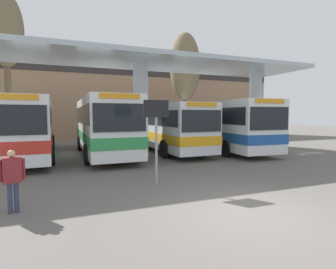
{
  "coord_description": "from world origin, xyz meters",
  "views": [
    {
      "loc": [
        -4.11,
        -5.16,
        2.45
      ],
      "look_at": [
        0.0,
        5.46,
        1.6
      ],
      "focal_mm": 28.0,
      "sensor_mm": 36.0,
      "label": 1
    }
  ],
  "objects_px": {
    "poplar_tree_behind_left": "(185,67)",
    "transit_bus_far_right_bay": "(216,123)",
    "transit_bus_left_bay": "(28,125)",
    "transit_bus_center_bay": "(103,124)",
    "transit_bus_right_bay": "(163,125)",
    "pedestrian_waiting": "(12,175)",
    "poplar_tree_behind_right": "(5,33)",
    "info_sign_platform": "(156,125)"
  },
  "relations": [
    {
      "from": "transit_bus_right_bay",
      "to": "poplar_tree_behind_left",
      "type": "height_order",
      "value": "poplar_tree_behind_left"
    },
    {
      "from": "info_sign_platform",
      "to": "poplar_tree_behind_left",
      "type": "bearing_deg",
      "value": 61.44
    },
    {
      "from": "poplar_tree_behind_left",
      "to": "transit_bus_far_right_bay",
      "type": "bearing_deg",
      "value": -90.96
    },
    {
      "from": "transit_bus_left_bay",
      "to": "transit_bus_right_bay",
      "type": "bearing_deg",
      "value": 177.31
    },
    {
      "from": "transit_bus_right_bay",
      "to": "pedestrian_waiting",
      "type": "relative_size",
      "value": 6.98
    },
    {
      "from": "transit_bus_left_bay",
      "to": "poplar_tree_behind_right",
      "type": "distance_m",
      "value": 7.46
    },
    {
      "from": "transit_bus_far_right_bay",
      "to": "pedestrian_waiting",
      "type": "bearing_deg",
      "value": 40.64
    },
    {
      "from": "transit_bus_center_bay",
      "to": "poplar_tree_behind_left",
      "type": "height_order",
      "value": "poplar_tree_behind_left"
    },
    {
      "from": "transit_bus_left_bay",
      "to": "pedestrian_waiting",
      "type": "relative_size",
      "value": 7.42
    },
    {
      "from": "transit_bus_left_bay",
      "to": "transit_bus_center_bay",
      "type": "relative_size",
      "value": 1.13
    },
    {
      "from": "transit_bus_left_bay",
      "to": "transit_bus_right_bay",
      "type": "height_order",
      "value": "transit_bus_left_bay"
    },
    {
      "from": "transit_bus_center_bay",
      "to": "transit_bus_far_right_bay",
      "type": "relative_size",
      "value": 0.92
    },
    {
      "from": "transit_bus_center_bay",
      "to": "info_sign_platform",
      "type": "distance_m",
      "value": 7.92
    },
    {
      "from": "transit_bus_center_bay",
      "to": "transit_bus_right_bay",
      "type": "bearing_deg",
      "value": -169.86
    },
    {
      "from": "transit_bus_right_bay",
      "to": "poplar_tree_behind_right",
      "type": "height_order",
      "value": "poplar_tree_behind_right"
    },
    {
      "from": "transit_bus_center_bay",
      "to": "transit_bus_far_right_bay",
      "type": "height_order",
      "value": "transit_bus_center_bay"
    },
    {
      "from": "info_sign_platform",
      "to": "transit_bus_right_bay",
      "type": "bearing_deg",
      "value": 68.44
    },
    {
      "from": "info_sign_platform",
      "to": "poplar_tree_behind_right",
      "type": "bearing_deg",
      "value": 117.97
    },
    {
      "from": "poplar_tree_behind_left",
      "to": "poplar_tree_behind_right",
      "type": "bearing_deg",
      "value": -176.46
    },
    {
      "from": "transit_bus_center_bay",
      "to": "poplar_tree_behind_left",
      "type": "bearing_deg",
      "value": -146.46
    },
    {
      "from": "transit_bus_left_bay",
      "to": "info_sign_platform",
      "type": "height_order",
      "value": "transit_bus_left_bay"
    },
    {
      "from": "transit_bus_center_bay",
      "to": "pedestrian_waiting",
      "type": "bearing_deg",
      "value": 68.83
    },
    {
      "from": "pedestrian_waiting",
      "to": "poplar_tree_behind_right",
      "type": "height_order",
      "value": "poplar_tree_behind_right"
    },
    {
      "from": "transit_bus_right_bay",
      "to": "transit_bus_center_bay",
      "type": "bearing_deg",
      "value": 9.8
    },
    {
      "from": "transit_bus_left_bay",
      "to": "info_sign_platform",
      "type": "relative_size",
      "value": 3.97
    },
    {
      "from": "transit_bus_center_bay",
      "to": "poplar_tree_behind_right",
      "type": "xyz_separation_m",
      "value": [
        -5.85,
        4.64,
        6.16
      ]
    },
    {
      "from": "transit_bus_center_bay",
      "to": "transit_bus_right_bay",
      "type": "distance_m",
      "value": 4.31
    },
    {
      "from": "transit_bus_left_bay",
      "to": "transit_bus_far_right_bay",
      "type": "bearing_deg",
      "value": 172.93
    },
    {
      "from": "transit_bus_left_bay",
      "to": "pedestrian_waiting",
      "type": "height_order",
      "value": "transit_bus_left_bay"
    },
    {
      "from": "transit_bus_right_bay",
      "to": "info_sign_platform",
      "type": "height_order",
      "value": "transit_bus_right_bay"
    },
    {
      "from": "transit_bus_right_bay",
      "to": "pedestrian_waiting",
      "type": "xyz_separation_m",
      "value": [
        -7.63,
        -9.95,
        -0.78
      ]
    },
    {
      "from": "info_sign_platform",
      "to": "poplar_tree_behind_right",
      "type": "distance_m",
      "value": 15.37
    },
    {
      "from": "transit_bus_far_right_bay",
      "to": "poplar_tree_behind_right",
      "type": "bearing_deg",
      "value": -16.77
    },
    {
      "from": "transit_bus_center_bay",
      "to": "info_sign_platform",
      "type": "relative_size",
      "value": 3.5
    },
    {
      "from": "transit_bus_center_bay",
      "to": "pedestrian_waiting",
      "type": "relative_size",
      "value": 6.54
    },
    {
      "from": "transit_bus_left_bay",
      "to": "transit_bus_far_right_bay",
      "type": "relative_size",
      "value": 1.05
    },
    {
      "from": "transit_bus_left_bay",
      "to": "transit_bus_far_right_bay",
      "type": "distance_m",
      "value": 12.25
    },
    {
      "from": "pedestrian_waiting",
      "to": "poplar_tree_behind_right",
      "type": "distance_m",
      "value": 15.69
    },
    {
      "from": "transit_bus_left_bay",
      "to": "transit_bus_right_bay",
      "type": "relative_size",
      "value": 1.06
    },
    {
      "from": "transit_bus_far_right_bay",
      "to": "info_sign_platform",
      "type": "height_order",
      "value": "transit_bus_far_right_bay"
    },
    {
      "from": "transit_bus_left_bay",
      "to": "poplar_tree_behind_left",
      "type": "xyz_separation_m",
      "value": [
        12.3,
        4.64,
        4.97
      ]
    },
    {
      "from": "transit_bus_center_bay",
      "to": "poplar_tree_behind_right",
      "type": "bearing_deg",
      "value": -39.16
    }
  ]
}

